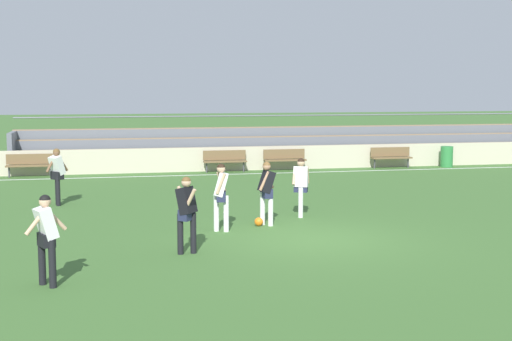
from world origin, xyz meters
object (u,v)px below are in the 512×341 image
at_px(player_white_overlapping, 57,171).
at_px(bench_centre_sideline, 391,156).
at_px(player_white_dropping_back, 221,191).
at_px(player_dark_pressing_high, 267,188).
at_px(soccer_ball, 259,222).
at_px(bench_far_left, 225,159).
at_px(player_dark_wide_left, 187,208).
at_px(bleacher_stand, 295,144).
at_px(trash_bin, 447,157).
at_px(player_white_deep_cover, 46,232).
at_px(player_white_on_ball, 301,182).
at_px(bench_near_wall_gap, 285,158).
at_px(bench_far_right, 30,163).

bearing_deg(player_white_overlapping, bench_centre_sideline, 28.05).
height_order(player_white_dropping_back, player_dark_pressing_high, player_white_dropping_back).
xyz_separation_m(bench_centre_sideline, soccer_ball, (-8.44, -11.68, -0.44)).
relative_size(bench_far_left, player_dark_wide_left, 1.09).
height_order(bleacher_stand, player_dark_pressing_high, bleacher_stand).
height_order(trash_bin, player_white_overlapping, player_white_overlapping).
xyz_separation_m(bench_far_left, bench_centre_sideline, (7.36, 0.00, 0.00)).
distance_m(player_white_overlapping, soccer_ball, 6.88).
bearing_deg(player_white_dropping_back, player_white_deep_cover, -132.46).
xyz_separation_m(bench_far_left, trash_bin, (9.94, -0.14, -0.09)).
xyz_separation_m(bleacher_stand, player_white_on_ball, (-3.39, -13.28, 0.02)).
bearing_deg(bench_near_wall_gap, player_white_deep_cover, -117.48).
height_order(player_white_deep_cover, soccer_ball, player_white_deep_cover).
xyz_separation_m(trash_bin, player_white_dropping_back, (-12.06, -12.02, 0.54)).
relative_size(bleacher_stand, bench_far_right, 13.92).
xyz_separation_m(bench_near_wall_gap, player_white_dropping_back, (-4.69, -12.16, 0.45)).
bearing_deg(bench_centre_sideline, bench_far_right, 180.00).
bearing_deg(soccer_ball, player_white_dropping_back, -155.29).
bearing_deg(player_white_deep_cover, player_dark_wide_left, 36.11).
distance_m(player_dark_wide_left, soccer_ball, 3.52).
height_order(bench_far_right, player_white_overlapping, player_white_overlapping).
relative_size(bleacher_stand, player_white_overlapping, 14.66).
bearing_deg(player_white_deep_cover, player_white_dropping_back, 47.54).
distance_m(bench_near_wall_gap, player_white_overlapping, 11.47).
height_order(bleacher_stand, player_white_overlapping, bleacher_stand).
relative_size(bench_near_wall_gap, player_dark_wide_left, 1.09).
xyz_separation_m(bench_centre_sideline, player_white_overlapping, (-13.65, -7.28, 0.48)).
bearing_deg(player_white_dropping_back, player_dark_pressing_high, 22.46).
bearing_deg(player_dark_pressing_high, player_white_deep_cover, -137.26).
bearing_deg(bench_far_right, bench_far_left, 0.00).
xyz_separation_m(bleacher_stand, player_dark_pressing_high, (-4.57, -14.28, 0.05)).
height_order(player_white_dropping_back, player_dark_wide_left, player_white_dropping_back).
xyz_separation_m(trash_bin, soccer_ball, (-11.02, -11.54, -0.35)).
xyz_separation_m(bleacher_stand, player_white_deep_cover, (-9.63, -18.95, 0.05)).
bearing_deg(player_white_overlapping, bleacher_stand, 44.74).
height_order(bench_far_right, player_dark_pressing_high, player_dark_pressing_high).
xyz_separation_m(player_dark_pressing_high, player_white_on_ball, (1.18, 1.00, -0.02)).
height_order(player_white_deep_cover, player_dark_wide_left, player_dark_wide_left).
height_order(bench_near_wall_gap, player_white_on_ball, player_white_on_ball).
xyz_separation_m(player_white_dropping_back, player_dark_wide_left, (-1.09, -2.18, -0.02)).
bearing_deg(player_dark_pressing_high, trash_bin, 46.78).
relative_size(bench_near_wall_gap, soccer_ball, 8.18).
relative_size(bleacher_stand, player_dark_pressing_high, 15.25).
height_order(player_white_dropping_back, player_white_on_ball, player_white_dropping_back).
height_order(bench_centre_sideline, player_white_dropping_back, player_white_dropping_back).
bearing_deg(bench_near_wall_gap, player_white_overlapping, -140.59).
xyz_separation_m(bench_far_right, player_dark_pressing_high, (6.93, -11.64, 0.43)).
relative_size(bleacher_stand, player_white_dropping_back, 14.95).
xyz_separation_m(bench_near_wall_gap, trash_bin, (7.38, -0.14, -0.09)).
relative_size(player_white_dropping_back, player_white_on_ball, 1.04).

